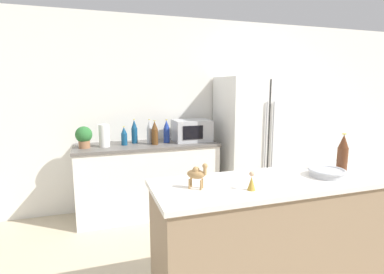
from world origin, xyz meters
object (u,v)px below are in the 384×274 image
refrigerator (254,141)px  back_bottle_4 (150,132)px  potted_plant (84,136)px  camel_figurine (197,174)px  back_bottle_1 (134,132)px  wine_bottle (343,153)px  fruit_bowl (327,172)px  wise_man_figurine_blue (252,182)px  paper_towel_roll (104,136)px  back_bottle_2 (167,132)px  back_bottle_0 (155,133)px  back_bottle_3 (124,136)px  microwave (192,130)px

refrigerator → back_bottle_4: size_ratio=5.67×
potted_plant → camel_figurine: potted_plant is taller
back_bottle_1 → wine_bottle: (1.31, -2.04, 0.07)m
fruit_bowl → wise_man_figurine_blue: size_ratio=2.12×
wise_man_figurine_blue → refrigerator: bearing=59.8°
paper_towel_roll → potted_plant: bearing=-179.3°
paper_towel_roll → wise_man_figurine_blue: paper_towel_roll is taller
paper_towel_roll → fruit_bowl: paper_towel_roll is taller
fruit_bowl → wise_man_figurine_blue: bearing=-172.2°
refrigerator → paper_towel_roll: size_ratio=6.53×
potted_plant → back_bottle_2: size_ratio=0.86×
fruit_bowl → wine_bottle: bearing=20.5°
paper_towel_roll → back_bottle_0: bearing=-4.5°
potted_plant → fruit_bowl: 2.62m
back_bottle_3 → wine_bottle: size_ratio=0.80×
refrigerator → potted_plant: size_ratio=6.87×
potted_plant → camel_figurine: 2.09m
potted_plant → wise_man_figurine_blue: 2.33m
wise_man_figurine_blue → paper_towel_roll: bearing=111.1°
fruit_bowl → camel_figurine: (-0.98, 0.04, 0.07)m
back_bottle_0 → wise_man_figurine_blue: (0.21, -2.05, -0.02)m
potted_plant → back_bottle_3: 0.47m
back_bottle_2 → wise_man_figurine_blue: bearing=-89.1°
back_bottle_4 → wise_man_figurine_blue: bearing=-83.1°
back_bottle_4 → camel_figurine: 1.99m
microwave → camel_figurine: (-0.62, -2.01, 0.03)m
microwave → camel_figurine: microwave is taller
microwave → back_bottle_3: (-0.88, -0.02, -0.03)m
microwave → back_bottle_4: bearing=-178.3°
back_bottle_1 → microwave: bearing=-5.4°
back_bottle_0 → paper_towel_roll: bearing=175.5°
paper_towel_roll → fruit_bowl: (1.47, -2.00, -0.03)m
refrigerator → back_bottle_0: 1.41m
paper_towel_roll → back_bottle_0: back_bottle_0 is taller
potted_plant → back_bottle_1: back_bottle_1 is taller
refrigerator → fruit_bowl: size_ratio=6.81×
fruit_bowl → back_bottle_4: bearing=114.3°
back_bottle_4 → camel_figurine: (-0.06, -1.99, 0.02)m
wine_bottle → wise_man_figurine_blue: bearing=-169.1°
potted_plant → fruit_bowl: (1.70, -2.00, -0.04)m
back_bottle_3 → camel_figurine: size_ratio=1.38×
wise_man_figurine_blue → back_bottle_2: bearing=90.9°
paper_towel_roll → back_bottle_0: 0.60m
back_bottle_1 → back_bottle_4: (0.18, -0.09, 0.00)m
back_bottle_1 → back_bottle_2: size_ratio=1.04×
potted_plant → wine_bottle: (1.91, -1.92, 0.07)m
back_bottle_2 → wine_bottle: 2.17m
back_bottle_1 → wine_bottle: size_ratio=1.06×
back_bottle_0 → wise_man_figurine_blue: back_bottle_0 is taller
refrigerator → microwave: refrigerator is taller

